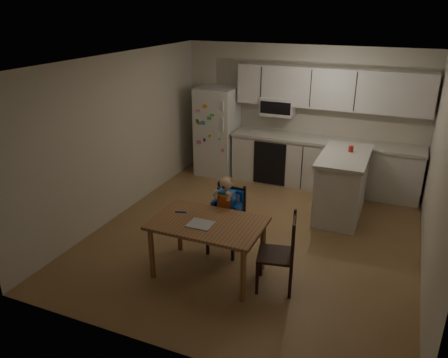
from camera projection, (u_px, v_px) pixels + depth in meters
room at (268, 145)px, 6.36m from camera, size 4.52×5.01×2.51m
refrigerator at (217, 131)px, 8.49m from camera, size 0.72×0.70×1.70m
kitchen_run at (324, 141)px, 7.82m from camera, size 3.37×0.62×2.15m
kitchen_island at (342, 185)px, 6.88m from camera, size 0.72×1.37×1.01m
red_cup at (351, 149)px, 6.79m from camera, size 0.08×0.08×0.09m
dining_table at (208, 229)px, 5.29m from camera, size 1.34×0.86×0.72m
napkin at (201, 224)px, 5.19m from camera, size 0.29×0.25×0.01m
toddler_spoon at (180, 212)px, 5.49m from camera, size 0.12×0.06×0.02m
chair_booster at (227, 206)px, 5.81m from camera, size 0.43×0.43×1.09m
chair_side at (284, 248)px, 5.05m from camera, size 0.50×0.50×0.95m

